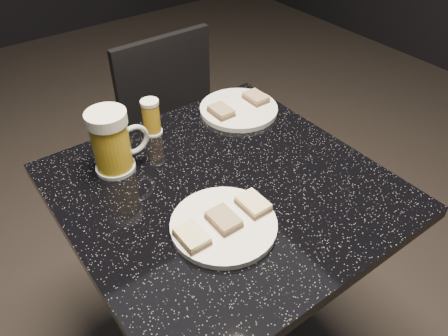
# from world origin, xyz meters

# --- Properties ---
(plate_large) EXTENTS (0.22, 0.22, 0.01)m
(plate_large) POSITION_xyz_m (-0.08, -0.11, 0.76)
(plate_large) COLOR white
(plate_large) RESTS_ON table
(plate_small) EXTENTS (0.22, 0.22, 0.01)m
(plate_small) POSITION_xyz_m (0.22, 0.23, 0.76)
(plate_small) COLOR white
(plate_small) RESTS_ON table
(table) EXTENTS (0.70, 0.70, 0.75)m
(table) POSITION_xyz_m (0.00, 0.00, 0.51)
(table) COLOR black
(table) RESTS_ON floor
(beer_mug) EXTENTS (0.14, 0.10, 0.16)m
(beer_mug) POSITION_xyz_m (-0.17, 0.20, 0.83)
(beer_mug) COLOR silver
(beer_mug) RESTS_ON table
(beer_tumbler) EXTENTS (0.05, 0.05, 0.10)m
(beer_tumbler) POSITION_xyz_m (-0.03, 0.28, 0.80)
(beer_tumbler) COLOR white
(beer_tumbler) RESTS_ON table
(chair) EXTENTS (0.37, 0.37, 0.85)m
(chair) POSITION_xyz_m (0.20, 0.50, 0.50)
(chair) COLOR black
(chair) RESTS_ON floor
(canapes_on_plate_large) EXTENTS (0.21, 0.07, 0.02)m
(canapes_on_plate_large) POSITION_xyz_m (-0.08, -0.11, 0.77)
(canapes_on_plate_large) COLOR #4C3521
(canapes_on_plate_large) RESTS_ON plate_large
(canapes_on_plate_small) EXTENTS (0.17, 0.07, 0.02)m
(canapes_on_plate_small) POSITION_xyz_m (0.22, 0.23, 0.77)
(canapes_on_plate_small) COLOR #4C3521
(canapes_on_plate_small) RESTS_ON plate_small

